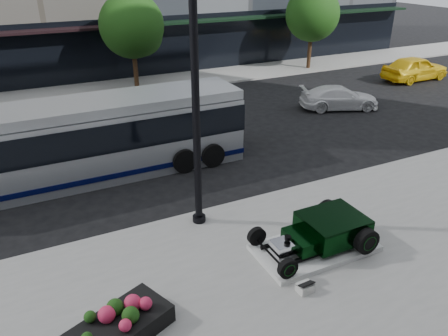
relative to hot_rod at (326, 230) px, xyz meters
name	(u,v)px	position (x,y,z in m)	size (l,w,h in m)	color
ground	(208,180)	(-1.20, 5.40, -0.70)	(120.00, 120.00, 0.00)	black
sidewalk_far	(118,88)	(-1.20, 19.40, -0.64)	(70.00, 4.00, 0.12)	gray
street_trees	(134,28)	(-0.06, 18.48, 3.07)	(29.80, 3.80, 5.70)	black
display_plinth	(315,248)	(-0.33, 0.00, -0.50)	(3.40, 1.80, 0.15)	silver
hot_rod	(326,230)	(0.00, 0.00, 0.00)	(3.22, 2.00, 0.81)	black
info_plaque	(305,287)	(-1.57, -1.27, -0.45)	(0.41, 0.32, 0.31)	silver
lamppost	(196,117)	(-2.67, 2.82, 2.85)	(0.41, 0.41, 7.42)	black
flower_planter	(118,328)	(-6.07, -0.69, -0.31)	(2.55, 1.93, 0.74)	black
transit_bus	(85,140)	(-5.11, 7.76, 0.79)	(12.12, 2.88, 2.92)	#A8ADB2
white_sedan	(339,98)	(8.79, 10.07, -0.08)	(1.73, 4.26, 1.24)	white
yellow_taxi	(415,68)	(17.35, 12.70, 0.12)	(1.93, 4.79, 1.63)	yellow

